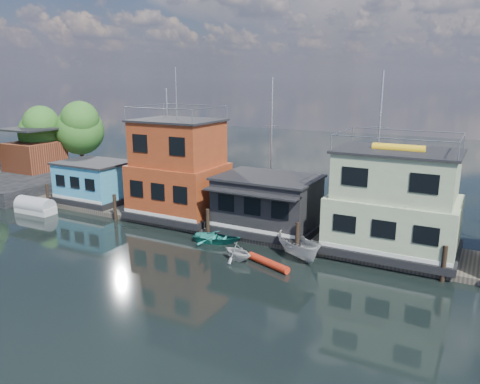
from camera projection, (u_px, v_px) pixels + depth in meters
The scene contains 14 objects.
ground at pixel (179, 301), 24.76m from camera, with size 160.00×160.00×0.00m, color black.
dock at pixel (273, 233), 34.96m from camera, with size 48.00×5.00×0.40m, color #595147.
houseboat_blue at pixel (94, 182), 42.79m from camera, with size 6.40×4.90×3.66m.
houseboat_red at pixel (179, 171), 37.95m from camera, with size 7.40×5.90×11.86m.
houseboat_dark at pixel (267, 203), 34.65m from camera, with size 7.40×6.10×4.06m.
houseboat_green at pixel (394, 204), 30.24m from camera, with size 8.40×5.90×7.03m.
pilings at pixel (252, 231), 32.51m from camera, with size 42.28×0.28×2.20m.
background_masts at pixel (361, 155), 36.61m from camera, with size 36.40×0.16×12.00m.
shore at pixel (35, 151), 51.59m from camera, with size 12.40×15.72×8.24m.
motorboat at pixel (299, 247), 30.24m from camera, with size 1.56×4.14×1.60m, color silver.
dinghy_white at pixel (238, 251), 30.13m from camera, with size 1.96×2.27×1.20m, color silver.
red_kayak at pixel (268, 263), 29.19m from camera, with size 0.49×0.49×3.31m, color red.
dinghy_teal at pixel (217, 237), 33.47m from camera, with size 2.45×3.43×0.71m, color teal.
tarp_runabout at pixel (35, 207), 40.60m from camera, with size 3.77×1.63×1.51m.
Camera 1 is at (13.60, -18.40, 11.54)m, focal length 35.00 mm.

